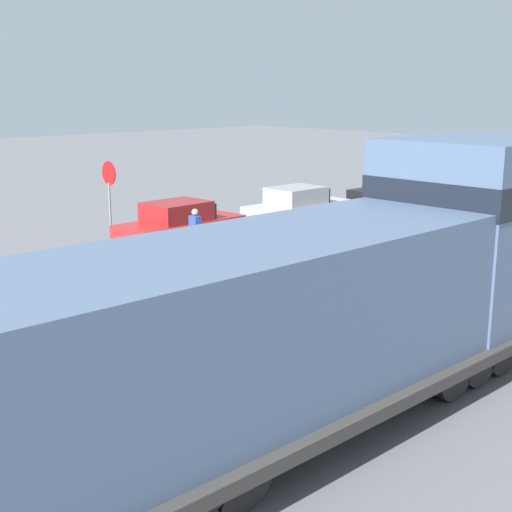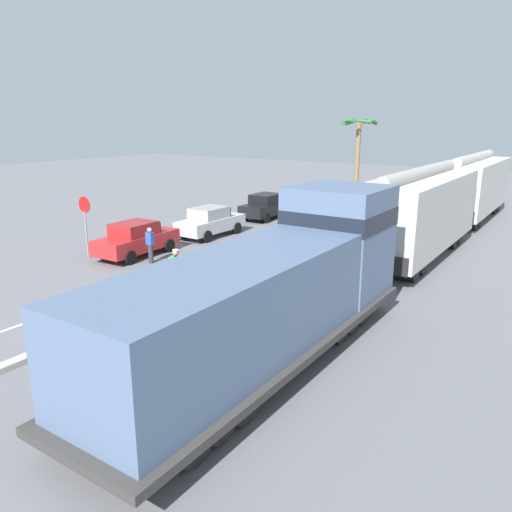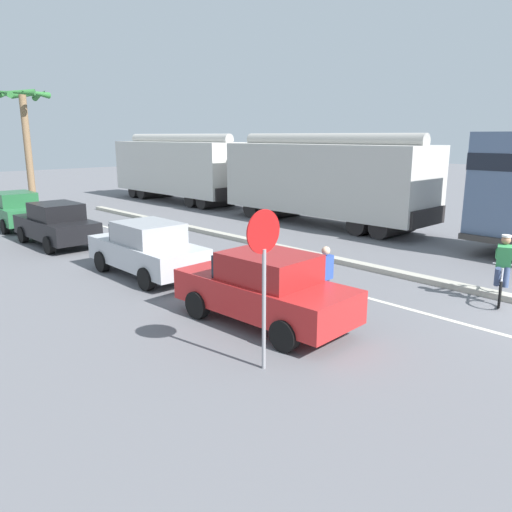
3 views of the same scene
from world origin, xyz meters
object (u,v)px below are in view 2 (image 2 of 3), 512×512
object	(u,v)px
parked_car_silver	(210,222)
parked_car_green	(305,197)
palm_tree_near	(358,139)
pedestrian_by_cars	(150,245)
cyclist	(176,273)
parked_car_red	(136,239)
stop_sign	(85,215)
hopper_car_middle	(471,186)
parked_car_black	(267,206)
hopper_car_lead	(418,213)
locomotive	(280,291)

from	to	relation	value
parked_car_silver	parked_car_green	bearing A→B (deg)	90.37
palm_tree_near	pedestrian_by_cars	xyz separation A→B (m)	(-0.93, -20.66, -4.02)
parked_car_silver	cyclist	xyz separation A→B (m)	(5.06, -8.24, 0.00)
parked_car_red	stop_sign	world-z (taller)	stop_sign
hopper_car_middle	pedestrian_by_cars	size ratio (longest dim) A/B	6.54
parked_car_red	stop_sign	xyz separation A→B (m)	(-1.56, -1.56, 1.21)
parked_car_red	palm_tree_near	world-z (taller)	palm_tree_near
stop_sign	parked_car_black	bearing A→B (deg)	83.04
hopper_car_lead	stop_sign	size ratio (longest dim) A/B	3.68
locomotive	hopper_car_middle	world-z (taller)	locomotive
hopper_car_lead	cyclist	distance (m)	11.72
hopper_car_lead	cyclist	xyz separation A→B (m)	(-5.61, -10.21, -1.26)
hopper_car_lead	hopper_car_middle	size ratio (longest dim) A/B	1.00
hopper_car_lead	parked_car_green	distance (m)	14.11
parked_car_silver	palm_tree_near	world-z (taller)	palm_tree_near
hopper_car_middle	stop_sign	world-z (taller)	hopper_car_middle
hopper_car_middle	pedestrian_by_cars	world-z (taller)	hopper_car_middle
parked_car_black	pedestrian_by_cars	bearing A→B (deg)	-83.06
hopper_car_lead	parked_car_red	size ratio (longest dim) A/B	2.48
hopper_car_lead	parked_car_green	bearing A→B (deg)	139.88
palm_tree_near	pedestrian_by_cars	world-z (taller)	palm_tree_near
hopper_car_lead	parked_car_red	xyz separation A→B (m)	(-10.91, -7.17, -1.26)
locomotive	parked_car_silver	size ratio (longest dim) A/B	2.75
locomotive	hopper_car_middle	bearing A→B (deg)	90.00
parked_car_red	parked_car_black	xyz separation A→B (m)	(0.01, 11.28, 0.00)
stop_sign	palm_tree_near	size ratio (longest dim) A/B	0.44
hopper_car_middle	palm_tree_near	distance (m)	9.08
parked_car_black	stop_sign	world-z (taller)	stop_sign
parked_car_black	parked_car_green	distance (m)	4.95
parked_car_silver	parked_car_black	distance (m)	6.08
locomotive	parked_car_black	world-z (taller)	locomotive
hopper_car_middle	parked_car_black	size ratio (longest dim) A/B	2.52
parked_car_silver	stop_sign	size ratio (longest dim) A/B	1.47
pedestrian_by_cars	palm_tree_near	bearing A→B (deg)	87.42
hopper_car_lead	hopper_car_middle	world-z (taller)	same
hopper_car_middle	cyclist	size ratio (longest dim) A/B	6.18
hopper_car_middle	parked_car_green	distance (m)	11.11
stop_sign	locomotive	bearing A→B (deg)	-15.38
parked_car_green	stop_sign	xyz separation A→B (m)	(-1.72, -17.78, 1.21)
hopper_car_lead	palm_tree_near	world-z (taller)	palm_tree_near
stop_sign	palm_tree_near	distance (m)	22.23
hopper_car_middle	parked_car_silver	world-z (taller)	hopper_car_middle
locomotive	parked_car_silver	world-z (taller)	locomotive
cyclist	palm_tree_near	bearing A→B (deg)	97.18
parked_car_black	cyclist	size ratio (longest dim) A/B	2.45
hopper_car_lead	parked_car_silver	world-z (taller)	hopper_car_lead
palm_tree_near	pedestrian_by_cars	size ratio (longest dim) A/B	4.02
cyclist	stop_sign	distance (m)	7.11
parked_car_black	cyclist	world-z (taller)	cyclist
hopper_car_lead	cyclist	size ratio (longest dim) A/B	6.18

